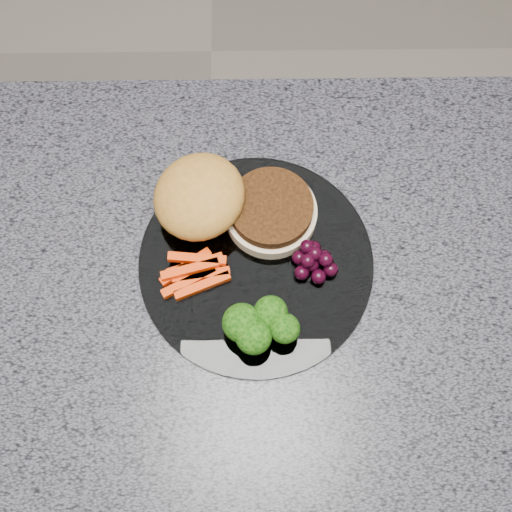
{
  "coord_description": "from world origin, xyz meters",
  "views": [
    {
      "loc": [
        0.11,
        -0.21,
        1.65
      ],
      "look_at": [
        0.11,
        0.06,
        0.93
      ],
      "focal_mm": 50.0,
      "sensor_mm": 36.0,
      "label": 1
    }
  ],
  "objects_px": {
    "plate": "(256,263)",
    "burger": "(225,204)",
    "grape_bunch": "(314,261)",
    "island_cabinet": "(191,389)"
  },
  "relations": [
    {
      "from": "plate",
      "to": "grape_bunch",
      "type": "bearing_deg",
      "value": -2.96
    },
    {
      "from": "island_cabinet",
      "to": "grape_bunch",
      "type": "height_order",
      "value": "grape_bunch"
    },
    {
      "from": "island_cabinet",
      "to": "burger",
      "type": "height_order",
      "value": "burger"
    },
    {
      "from": "plate",
      "to": "burger",
      "type": "height_order",
      "value": "burger"
    },
    {
      "from": "island_cabinet",
      "to": "grape_bunch",
      "type": "distance_m",
      "value": 0.52
    },
    {
      "from": "plate",
      "to": "burger",
      "type": "bearing_deg",
      "value": 119.05
    },
    {
      "from": "burger",
      "to": "island_cabinet",
      "type": "bearing_deg",
      "value": -128.35
    },
    {
      "from": "plate",
      "to": "grape_bunch",
      "type": "relative_size",
      "value": 5.17
    },
    {
      "from": "burger",
      "to": "grape_bunch",
      "type": "xyz_separation_m",
      "value": [
        0.1,
        -0.06,
        -0.01
      ]
    },
    {
      "from": "burger",
      "to": "grape_bunch",
      "type": "distance_m",
      "value": 0.12
    }
  ]
}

